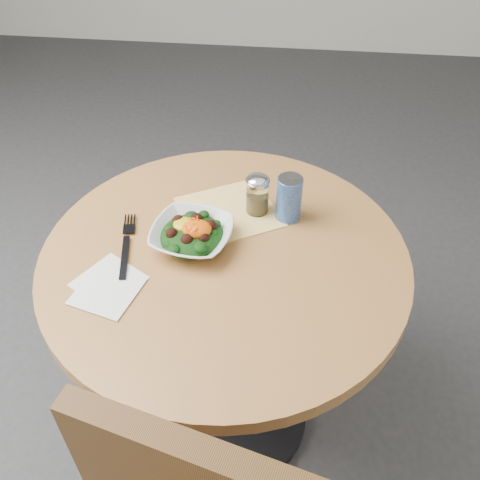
{
  "coord_description": "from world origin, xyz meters",
  "views": [
    {
      "loc": [
        0.14,
        -0.92,
        1.66
      ],
      "look_at": [
        0.04,
        -0.01,
        0.81
      ],
      "focal_mm": 40.0,
      "sensor_mm": 36.0,
      "label": 1
    }
  ],
  "objects": [
    {
      "name": "table",
      "position": [
        0.0,
        0.0,
        0.55
      ],
      "size": [
        0.9,
        0.9,
        0.75
      ],
      "color": "black",
      "rests_on": "ground"
    },
    {
      "name": "paper_napkins",
      "position": [
        -0.25,
        -0.14,
        0.75
      ],
      "size": [
        0.18,
        0.21,
        0.0
      ],
      "color": "silver",
      "rests_on": "table"
    },
    {
      "name": "fork",
      "position": [
        -0.24,
        0.0,
        0.76
      ],
      "size": [
        0.06,
        0.23,
        0.0
      ],
      "color": "black",
      "rests_on": "table"
    },
    {
      "name": "spice_shaker",
      "position": [
        0.06,
        0.17,
        0.81
      ],
      "size": [
        0.06,
        0.06,
        0.11
      ],
      "color": "silver",
      "rests_on": "table"
    },
    {
      "name": "salad_bowl",
      "position": [
        -0.08,
        0.03,
        0.78
      ],
      "size": [
        0.23,
        0.23,
        0.07
      ],
      "color": "silver",
      "rests_on": "table"
    },
    {
      "name": "beverage_can",
      "position": [
        0.15,
        0.15,
        0.81
      ],
      "size": [
        0.07,
        0.07,
        0.13
      ],
      "color": "navy",
      "rests_on": "table"
    },
    {
      "name": "cloth_napkin",
      "position": [
        -0.01,
        0.16,
        0.75
      ],
      "size": [
        0.32,
        0.31,
        0.0
      ],
      "primitive_type": "cube",
      "rotation": [
        0.0,
        0.0,
        0.49
      ],
      "color": "#FEAC0D",
      "rests_on": "table"
    },
    {
      "name": "ground",
      "position": [
        0.0,
        0.0,
        0.0
      ],
      "size": [
        6.0,
        6.0,
        0.0
      ],
      "primitive_type": "plane",
      "color": "#2F3032",
      "rests_on": "ground"
    }
  ]
}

